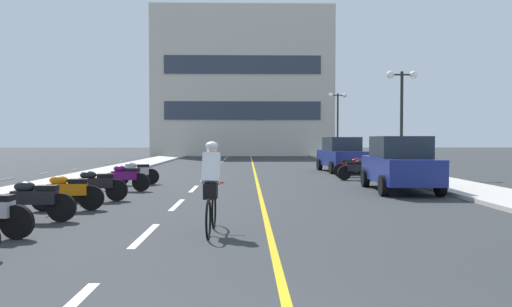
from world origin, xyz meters
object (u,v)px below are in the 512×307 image
(street_lamp_mid, at_px, (402,98))
(cyclist_rider, at_px, (211,185))
(motorcycle_3, at_px, (34,200))
(motorcycle_5, at_px, (96,185))
(motorcycle_6, at_px, (125,177))
(street_lamp_far, at_px, (338,111))
(parked_car_near, at_px, (400,164))
(motorcycle_4, at_px, (67,191))
(parked_car_mid, at_px, (341,154))
(motorcycle_9, at_px, (352,167))
(motorcycle_8, at_px, (356,169))
(motorcycle_7, at_px, (136,172))

(street_lamp_mid, height_order, cyclist_rider, street_lamp_mid)
(cyclist_rider, bearing_deg, motorcycle_3, 162.37)
(motorcycle_5, xyz_separation_m, motorcycle_6, (0.14, 2.70, 0.00))
(street_lamp_far, bearing_deg, parked_car_near, -95.47)
(motorcycle_4, bearing_deg, motorcycle_3, -93.80)
(parked_car_mid, xyz_separation_m, motorcycle_9, (-0.18, -3.41, -0.44))
(motorcycle_4, relative_size, motorcycle_9, 1.00)
(street_lamp_far, xyz_separation_m, motorcycle_8, (-2.54, -17.62, -3.44))
(street_lamp_mid, bearing_deg, motorcycle_7, -159.04)
(motorcycle_7, relative_size, motorcycle_8, 0.99)
(motorcycle_4, height_order, motorcycle_8, same)
(street_lamp_far, xyz_separation_m, parked_car_mid, (-2.20, -12.68, -3.00))
(street_lamp_far, distance_m, parked_car_near, 22.27)
(street_lamp_mid, distance_m, motorcycle_3, 17.38)
(street_lamp_far, bearing_deg, cyclist_rider, -105.14)
(motorcycle_5, bearing_deg, parked_car_near, 15.12)
(street_lamp_mid, height_order, motorcycle_6, street_lamp_mid)
(parked_car_near, distance_m, parked_car_mid, 9.29)
(street_lamp_mid, xyz_separation_m, motorcycle_4, (-11.61, -10.87, -3.19))
(street_lamp_far, height_order, motorcycle_6, street_lamp_far)
(motorcycle_9, height_order, cyclist_rider, cyclist_rider)
(motorcycle_4, xyz_separation_m, motorcycle_8, (8.96, 8.52, 0.00))
(motorcycle_7, bearing_deg, parked_car_mid, 37.36)
(parked_car_near, relative_size, motorcycle_4, 2.51)
(motorcycle_9, bearing_deg, motorcycle_8, -96.04)
(parked_car_mid, distance_m, motorcycle_3, 17.73)
(street_lamp_far, xyz_separation_m, motorcycle_3, (-11.60, -27.71, -3.44))
(motorcycle_3, bearing_deg, motorcycle_9, 51.56)
(parked_car_mid, xyz_separation_m, cyclist_rider, (-5.62, -16.23, -0.03))
(motorcycle_3, bearing_deg, motorcycle_7, 88.08)
(parked_car_near, relative_size, motorcycle_5, 2.54)
(motorcycle_7, bearing_deg, motorcycle_5, -90.09)
(parked_car_near, bearing_deg, motorcycle_9, 92.67)
(motorcycle_5, bearing_deg, motorcycle_9, 43.06)
(street_lamp_mid, distance_m, motorcycle_6, 13.43)
(parked_car_mid, bearing_deg, street_lamp_far, 80.15)
(street_lamp_far, bearing_deg, motorcycle_4, -113.74)
(motorcycle_8, relative_size, cyclist_rider, 0.95)
(parked_car_mid, distance_m, cyclist_rider, 17.17)
(motorcycle_3, bearing_deg, motorcycle_5, 85.39)
(motorcycle_6, bearing_deg, motorcycle_8, 25.56)
(street_lamp_mid, distance_m, parked_car_near, 7.57)
(street_lamp_mid, height_order, parked_car_near, street_lamp_mid)
(parked_car_mid, relative_size, motorcycle_8, 2.58)
(street_lamp_far, distance_m, motorcycle_7, 22.94)
(street_lamp_mid, bearing_deg, parked_car_near, -108.34)
(street_lamp_mid, bearing_deg, motorcycle_3, -133.28)
(motorcycle_7, bearing_deg, motorcycle_8, 13.02)
(motorcycle_4, distance_m, motorcycle_6, 4.39)
(parked_car_near, bearing_deg, motorcycle_4, -156.05)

